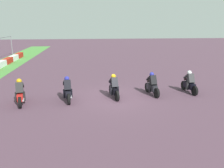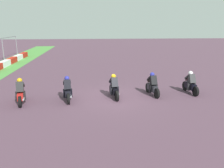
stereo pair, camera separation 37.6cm
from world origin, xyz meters
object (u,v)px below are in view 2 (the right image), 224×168
at_px(rider_lane_b, 153,86).
at_px(rider_lane_d, 68,91).
at_px(rider_lane_a, 191,84).
at_px(rider_lane_c, 114,88).
at_px(rider_lane_e, 21,93).

bearing_deg(rider_lane_b, rider_lane_d, 87.63).
distance_m(rider_lane_a, rider_lane_b, 2.68).
relative_size(rider_lane_a, rider_lane_d, 1.00).
bearing_deg(rider_lane_c, rider_lane_b, -91.54).
height_order(rider_lane_a, rider_lane_b, same).
xyz_separation_m(rider_lane_b, rider_lane_d, (-0.63, 5.43, 0.00)).
relative_size(rider_lane_b, rider_lane_e, 1.00).
bearing_deg(rider_lane_b, rider_lane_c, 88.20).
xyz_separation_m(rider_lane_b, rider_lane_e, (-0.93, 8.12, 0.00)).
relative_size(rider_lane_a, rider_lane_e, 1.01).
distance_m(rider_lane_c, rider_lane_e, 5.58).
bearing_deg(rider_lane_e, rider_lane_b, -94.82).
xyz_separation_m(rider_lane_a, rider_lane_d, (-0.85, 8.10, 0.00)).
xyz_separation_m(rider_lane_c, rider_lane_e, (-0.61, 5.55, 0.00)).
height_order(rider_lane_b, rider_lane_c, same).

